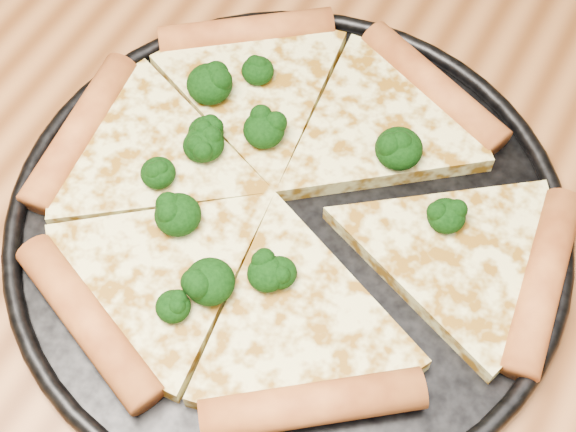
% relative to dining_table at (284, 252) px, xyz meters
% --- Properties ---
extents(dining_table, '(1.20, 0.90, 0.75)m').
position_rel_dining_table_xyz_m(dining_table, '(0.00, 0.00, 0.00)').
color(dining_table, '#995C2F').
rests_on(dining_table, ground).
extents(pizza_pan, '(0.41, 0.41, 0.02)m').
position_rel_dining_table_xyz_m(pizza_pan, '(0.02, -0.02, 0.10)').
color(pizza_pan, black).
rests_on(pizza_pan, dining_table).
extents(pizza, '(0.40, 0.38, 0.03)m').
position_rel_dining_table_xyz_m(pizza, '(0.01, -0.01, 0.11)').
color(pizza, '#E3DD8B').
rests_on(pizza, pizza_pan).
extents(broccoli_florets, '(0.24, 0.23, 0.03)m').
position_rel_dining_table_xyz_m(broccoli_florets, '(-0.02, -0.01, 0.12)').
color(broccoli_florets, black).
rests_on(broccoli_florets, pizza).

